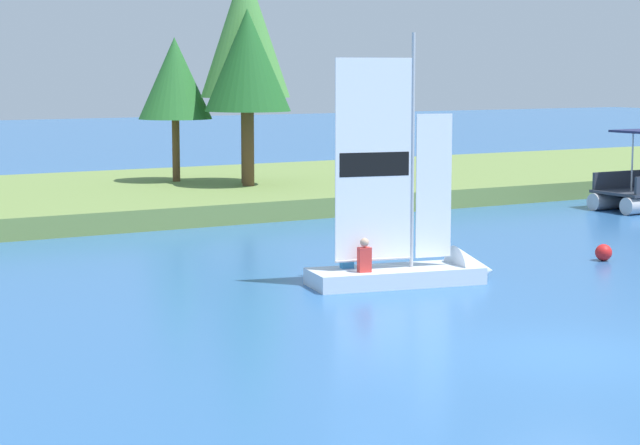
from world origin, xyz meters
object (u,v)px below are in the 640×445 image
at_px(shoreline_tree_midleft, 175,79).
at_px(channel_buoy, 604,252).
at_px(shoreline_tree_midright, 245,31).
at_px(sailboat, 424,263).
at_px(shoreline_tree_centre, 247,61).

height_order(shoreline_tree_midleft, channel_buoy, shoreline_tree_midleft).
relative_size(shoreline_tree_midleft, channel_buoy, 12.53).
xyz_separation_m(shoreline_tree_midleft, shoreline_tree_midright, (1.96, -1.94, 1.75)).
bearing_deg(sailboat, shoreline_tree_centre, 88.70).
bearing_deg(shoreline_tree_centre, channel_buoy, -83.24).
relative_size(shoreline_tree_midright, channel_buoy, 18.81).
xyz_separation_m(shoreline_tree_midleft, channel_buoy, (3.45, -18.99, -4.30)).
distance_m(sailboat, channel_buoy, 5.78).
bearing_deg(shoreline_tree_centre, sailboat, -103.37).
relative_size(shoreline_tree_midleft, shoreline_tree_midright, 0.67).
bearing_deg(shoreline_tree_midleft, channel_buoy, -79.69).
bearing_deg(shoreline_tree_midleft, shoreline_tree_centre, -62.00).
relative_size(shoreline_tree_midright, sailboat, 1.33).
bearing_deg(shoreline_tree_midleft, shoreline_tree_midright, -44.74).
distance_m(shoreline_tree_midright, sailboat, 18.69).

